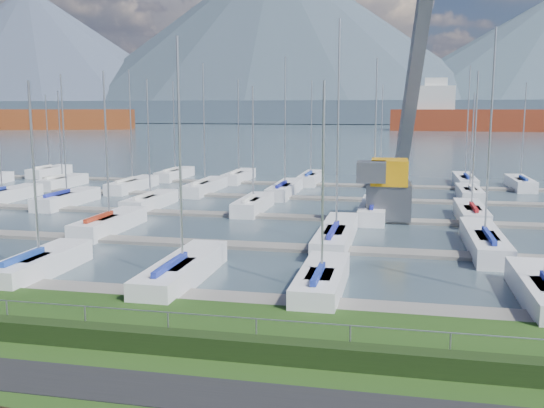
# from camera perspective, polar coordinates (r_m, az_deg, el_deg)

# --- Properties ---
(path) EXTENTS (160.00, 2.00, 0.04)m
(path) POSITION_cam_1_polar(r_m,az_deg,el_deg) (18.11, -10.24, -16.84)
(path) COLOR black
(path) RESTS_ON grass
(water) EXTENTS (800.00, 540.00, 0.20)m
(water) POSITION_cam_1_polar(r_m,az_deg,el_deg) (278.24, 10.63, 7.13)
(water) COLOR #3A4B55
(hedge) EXTENTS (80.00, 0.70, 0.70)m
(hedge) POSITION_cam_1_polar(r_m,az_deg,el_deg) (20.19, -7.44, -12.91)
(hedge) COLOR black
(hedge) RESTS_ON grass
(fence) EXTENTS (80.00, 0.04, 0.04)m
(fence) POSITION_cam_1_polar(r_m,az_deg,el_deg) (20.25, -7.11, -10.28)
(fence) COLOR #93959B
(fence) RESTS_ON grass
(foothill) EXTENTS (900.00, 80.00, 12.00)m
(foothill) POSITION_cam_1_polar(r_m,az_deg,el_deg) (348.11, 10.94, 8.52)
(foothill) COLOR #455465
(foothill) RESTS_ON water
(mountains) EXTENTS (1190.00, 360.00, 115.00)m
(mountains) POSITION_cam_1_polar(r_m,az_deg,el_deg) (424.46, 12.32, 14.03)
(mountains) COLOR #425061
(mountains) RESTS_ON water
(docks) EXTENTS (90.00, 41.60, 0.25)m
(docks) POSITION_cam_1_polar(r_m,az_deg,el_deg) (45.23, 3.65, -1.32)
(docks) COLOR slate
(docks) RESTS_ON water
(crane) EXTENTS (5.58, 13.22, 22.35)m
(crane) POSITION_cam_1_polar(r_m,az_deg,el_deg) (45.90, 11.66, 5.64)
(crane) COLOR #55575D
(crane) RESTS_ON water
(cargo_ship_mid) EXTENTS (105.91, 26.00, 21.50)m
(cargo_ship_mid) POSITION_cam_1_polar(r_m,az_deg,el_deg) (238.89, 22.88, 7.24)
(cargo_ship_mid) COLOR maroon
(cargo_ship_mid) RESTS_ON water
(sailboat_fleet) EXTENTS (75.66, 50.32, 13.52)m
(sailboat_fleet) POSITION_cam_1_polar(r_m,az_deg,el_deg) (47.08, 1.58, 6.01)
(sailboat_fleet) COLOR silver
(sailboat_fleet) RESTS_ON water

